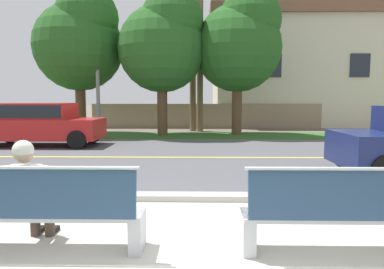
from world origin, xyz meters
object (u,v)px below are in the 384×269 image
shade_tree_far_left (81,40)px  shade_tree_left (164,42)px  car_red_near (40,122)px  shade_tree_centre (241,42)px  streetlamp (98,51)px  bench_left (51,212)px  seated_person_white (29,189)px  palm_tree_short (193,1)px  bench_right (336,214)px

shade_tree_far_left → shade_tree_left: 4.00m
car_red_near → shade_tree_centre: bearing=26.9°
shade_tree_left → streetlamp: bearing=-175.3°
bench_left → seated_person_white: seated_person_white is taller
shade_tree_centre → streetlamp: bearing=-174.6°
bench_left → streetlamp: 12.58m
bench_left → car_red_near: car_red_near is taller
shade_tree_left → palm_tree_short: size_ratio=0.79×
seated_person_white → bench_left: bearing=-28.9°
streetlamp → shade_tree_centre: streetlamp is taller
car_red_near → shade_tree_far_left: size_ratio=0.63×
bench_right → shade_tree_far_left: 14.93m
bench_right → palm_tree_short: size_ratio=0.24×
seated_person_white → streetlamp: bearing=102.2°
shade_tree_far_left → shade_tree_left: shade_tree_far_left is taller
car_red_near → shade_tree_far_left: (0.19, 4.06, 3.57)m
bench_right → streetlamp: bearing=116.7°
bench_left → shade_tree_far_left: (-3.87, 12.60, 3.96)m
streetlamp → palm_tree_short: (4.17, 2.52, 2.78)m
bench_left → shade_tree_far_left: bearing=107.1°
bench_left → car_red_near: size_ratio=0.47×
seated_person_white → car_red_near: (-3.74, 8.37, 0.18)m
car_red_near → palm_tree_short: 9.77m
shade_tree_far_left → bench_right: bearing=-61.1°
streetlamp → shade_tree_far_left: shade_tree_far_left is taller
shade_tree_far_left → palm_tree_short: 5.90m
bench_right → palm_tree_short: (-1.77, 14.32, 6.14)m
bench_right → seated_person_white: (-3.41, 0.17, 0.21)m
bench_right → shade_tree_far_left: size_ratio=0.30×
bench_right → shade_tree_left: bearing=104.0°
bench_left → shade_tree_far_left: 13.76m
bench_left → palm_tree_short: 15.63m
bench_right → seated_person_white: size_ratio=1.61×
seated_person_white → shade_tree_left: size_ratio=0.19×
bench_right → shade_tree_left: (-3.01, 12.04, 3.76)m
streetlamp → palm_tree_short: bearing=31.2°
streetlamp → shade_tree_far_left: (-1.03, 0.81, 0.60)m
bench_left → palm_tree_short: palm_tree_short is taller
bench_left → streetlamp: size_ratio=0.30×
car_red_near → streetlamp: size_ratio=0.65×
bench_right → shade_tree_centre: size_ratio=0.30×
seated_person_white → shade_tree_far_left: shade_tree_far_left is taller
shade_tree_centre → palm_tree_short: size_ratio=0.80×
car_red_near → shade_tree_far_left: shade_tree_far_left is taller
car_red_near → shade_tree_left: shade_tree_left is taller
seated_person_white → streetlamp: size_ratio=0.19×
bench_right → shade_tree_far_left: bearing=118.9°
seated_person_white → shade_tree_centre: 13.33m
shade_tree_left → seated_person_white: bearing=-92.0°
shade_tree_far_left → car_red_near: bearing=-92.6°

